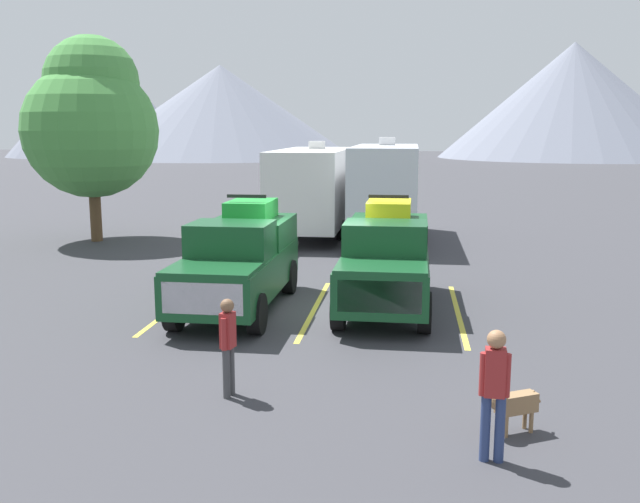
{
  "coord_description": "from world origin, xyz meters",
  "views": [
    {
      "loc": [
        2.12,
        -15.82,
        4.19
      ],
      "look_at": [
        0.0,
        0.91,
        1.2
      ],
      "focal_mm": 38.83,
      "sensor_mm": 36.0,
      "label": 1
    }
  ],
  "objects_px": {
    "person_b": "(494,387)",
    "dog": "(509,403)",
    "camper_trailer_a": "(313,186)",
    "camper_trailer_b": "(385,187)",
    "person_a": "(228,341)",
    "pickup_truck_b": "(386,258)",
    "pickup_truck_a": "(240,258)"
  },
  "relations": [
    {
      "from": "camper_trailer_b",
      "to": "dog",
      "type": "bearing_deg",
      "value": -82.29
    },
    {
      "from": "person_a",
      "to": "person_b",
      "type": "height_order",
      "value": "person_b"
    },
    {
      "from": "camper_trailer_b",
      "to": "dog",
      "type": "relative_size",
      "value": 10.48
    },
    {
      "from": "camper_trailer_a",
      "to": "camper_trailer_b",
      "type": "bearing_deg",
      "value": -18.06
    },
    {
      "from": "camper_trailer_a",
      "to": "pickup_truck_a",
      "type": "bearing_deg",
      "value": -90.82
    },
    {
      "from": "person_b",
      "to": "dog",
      "type": "relative_size",
      "value": 2.15
    },
    {
      "from": "camper_trailer_a",
      "to": "person_a",
      "type": "relative_size",
      "value": 5.61
    },
    {
      "from": "camper_trailer_a",
      "to": "camper_trailer_b",
      "type": "height_order",
      "value": "camper_trailer_b"
    },
    {
      "from": "pickup_truck_b",
      "to": "pickup_truck_a",
      "type": "bearing_deg",
      "value": -172.27
    },
    {
      "from": "person_a",
      "to": "person_b",
      "type": "bearing_deg",
      "value": -23.78
    },
    {
      "from": "pickup_truck_a",
      "to": "dog",
      "type": "bearing_deg",
      "value": -49.88
    },
    {
      "from": "camper_trailer_b",
      "to": "dog",
      "type": "distance_m",
      "value": 17.15
    },
    {
      "from": "pickup_truck_b",
      "to": "camper_trailer_b",
      "type": "xyz_separation_m",
      "value": [
        -0.37,
        10.11,
        0.85
      ]
    },
    {
      "from": "person_b",
      "to": "pickup_truck_b",
      "type": "bearing_deg",
      "value": 101.84
    },
    {
      "from": "camper_trailer_b",
      "to": "person_b",
      "type": "bearing_deg",
      "value": -83.66
    },
    {
      "from": "pickup_truck_b",
      "to": "camper_trailer_a",
      "type": "distance_m",
      "value": 11.55
    },
    {
      "from": "camper_trailer_a",
      "to": "person_b",
      "type": "distance_m",
      "value": 19.35
    },
    {
      "from": "pickup_truck_b",
      "to": "person_a",
      "type": "xyz_separation_m",
      "value": [
        -2.28,
        -5.94,
        -0.28
      ]
    },
    {
      "from": "camper_trailer_a",
      "to": "person_b",
      "type": "bearing_deg",
      "value": -75.42
    },
    {
      "from": "person_b",
      "to": "dog",
      "type": "xyz_separation_m",
      "value": [
        0.32,
        0.84,
        -0.54
      ]
    },
    {
      "from": "dog",
      "to": "pickup_truck_b",
      "type": "bearing_deg",
      "value": 105.76
    },
    {
      "from": "pickup_truck_a",
      "to": "pickup_truck_b",
      "type": "bearing_deg",
      "value": 7.73
    },
    {
      "from": "pickup_truck_b",
      "to": "camper_trailer_a",
      "type": "relative_size",
      "value": 0.6
    },
    {
      "from": "pickup_truck_a",
      "to": "person_b",
      "type": "relative_size",
      "value": 3.12
    },
    {
      "from": "camper_trailer_b",
      "to": "dog",
      "type": "xyz_separation_m",
      "value": [
        2.29,
        -16.92,
        -1.58
      ]
    },
    {
      "from": "pickup_truck_b",
      "to": "person_a",
      "type": "relative_size",
      "value": 3.37
    },
    {
      "from": "pickup_truck_a",
      "to": "person_a",
      "type": "bearing_deg",
      "value": -78.19
    },
    {
      "from": "camper_trailer_a",
      "to": "dog",
      "type": "bearing_deg",
      "value": -73.82
    },
    {
      "from": "camper_trailer_a",
      "to": "person_a",
      "type": "distance_m",
      "value": 17.05
    },
    {
      "from": "person_a",
      "to": "dog",
      "type": "distance_m",
      "value": 4.32
    },
    {
      "from": "person_a",
      "to": "pickup_truck_b",
      "type": "bearing_deg",
      "value": 68.98
    },
    {
      "from": "camper_trailer_b",
      "to": "person_a",
      "type": "relative_size",
      "value": 5.31
    }
  ]
}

